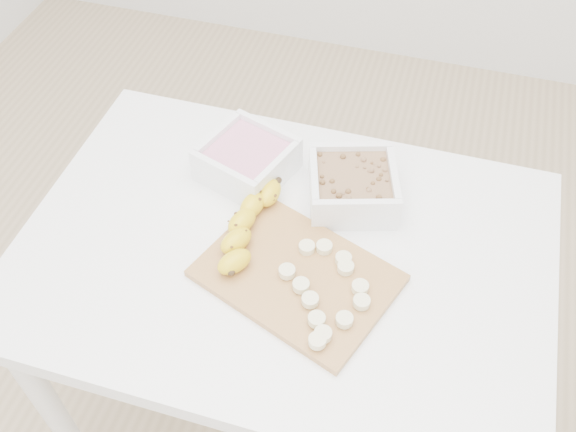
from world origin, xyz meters
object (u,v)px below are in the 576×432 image
(table, at_px, (284,278))
(cutting_board, at_px, (297,276))
(bowl_yogurt, at_px, (247,159))
(banana, at_px, (248,227))
(bowl_granola, at_px, (353,185))

(table, relative_size, cutting_board, 3.01)
(bowl_yogurt, height_order, banana, bowl_yogurt)
(bowl_yogurt, bearing_deg, cutting_board, -53.26)
(table, distance_m, cutting_board, 0.13)
(cutting_board, bearing_deg, bowl_yogurt, 126.74)
(bowl_yogurt, xyz_separation_m, bowl_granola, (0.22, -0.01, 0.00))
(bowl_granola, distance_m, banana, 0.23)
(table, relative_size, bowl_yogurt, 4.81)
(bowl_yogurt, bearing_deg, table, -53.09)
(bowl_granola, bearing_deg, table, -120.90)
(banana, bearing_deg, bowl_yogurt, 123.86)
(bowl_granola, height_order, banana, bowl_granola)
(bowl_yogurt, relative_size, banana, 0.89)
(table, xyz_separation_m, cutting_board, (0.04, -0.06, 0.10))
(cutting_board, bearing_deg, table, 126.23)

